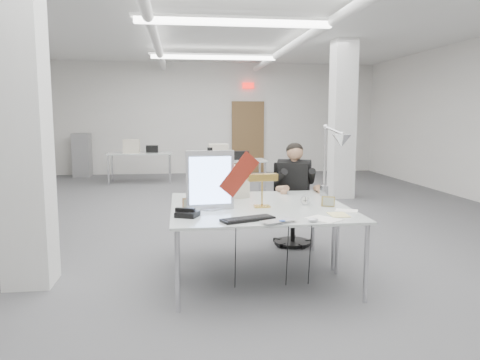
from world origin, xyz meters
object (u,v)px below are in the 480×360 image
at_px(desk_phone, 187,214).
at_px(bankers_lamp, 262,191).
at_px(architect_lamp, 332,156).
at_px(office_chair, 293,202).
at_px(seated_person, 294,177).
at_px(desk_main, 266,216).
at_px(laptop, 282,223).
at_px(beige_monitor, 228,182).
at_px(monitor, 210,180).

bearing_deg(desk_phone, bankers_lamp, 49.24).
bearing_deg(architect_lamp, office_chair, 106.13).
xyz_separation_m(seated_person, bankers_lamp, (-0.63, -1.17, 0.02)).
relative_size(desk_main, laptop, 5.49).
bearing_deg(seated_person, laptop, -83.63).
distance_m(desk_main, laptop, 0.41).
relative_size(desk_phone, beige_monitor, 0.52).
height_order(office_chair, desk_phone, office_chair).
xyz_separation_m(office_chair, architect_lamp, (0.20, -0.90, 0.67)).
bearing_deg(seated_person, office_chair, 113.23).
xyz_separation_m(office_chair, seated_person, (0.00, -0.05, 0.32)).
bearing_deg(bankers_lamp, architect_lamp, 15.74).
relative_size(desk_main, bankers_lamp, 5.42).
xyz_separation_m(bankers_lamp, desk_phone, (-0.76, -0.36, -0.14)).
bearing_deg(monitor, office_chair, 42.68).
bearing_deg(seated_person, bankers_lamp, -95.05).
relative_size(monitor, laptop, 1.79).
height_order(office_chair, seated_person, seated_person).
xyz_separation_m(desk_phone, architect_lamp, (1.59, 0.68, 0.47)).
bearing_deg(architect_lamp, seated_person, 106.85).
distance_m(bankers_lamp, architect_lamp, 0.95).
xyz_separation_m(laptop, beige_monitor, (-0.32, 1.40, 0.16)).
bearing_deg(bankers_lamp, monitor, 179.71).
xyz_separation_m(desk_main, beige_monitor, (-0.26, 1.00, 0.19)).
height_order(laptop, bankers_lamp, bankers_lamp).
relative_size(monitor, desk_phone, 3.05).
distance_m(seated_person, bankers_lamp, 1.32).
height_order(desk_main, laptop, laptop).
height_order(bankers_lamp, beige_monitor, beige_monitor).
height_order(seated_person, architect_lamp, architect_lamp).
distance_m(laptop, architect_lamp, 1.42).
relative_size(seated_person, monitor, 1.40).
xyz_separation_m(seated_person, architect_lamp, (0.20, -0.85, 0.35)).
height_order(office_chair, laptop, office_chair).
relative_size(seated_person, architect_lamp, 0.84).
distance_m(seated_person, desk_phone, 2.07).
relative_size(monitor, bankers_lamp, 1.77).
distance_m(seated_person, laptop, 2.02).
distance_m(desk_main, seated_person, 1.66).
bearing_deg(laptop, seated_person, 48.07).
distance_m(monitor, beige_monitor, 0.74).
bearing_deg(desk_phone, desk_main, 24.32).
xyz_separation_m(desk_phone, beige_monitor, (0.48, 1.00, 0.15)).
relative_size(bankers_lamp, desk_phone, 1.72).
xyz_separation_m(seated_person, beige_monitor, (-0.91, -0.52, 0.03)).
height_order(desk_main, architect_lamp, architect_lamp).
bearing_deg(beige_monitor, bankers_lamp, -88.60).
distance_m(desk_main, architect_lamp, 1.20).
xyz_separation_m(monitor, architect_lamp, (1.36, 0.36, 0.20)).
bearing_deg(desk_main, architect_lamp, 38.43).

